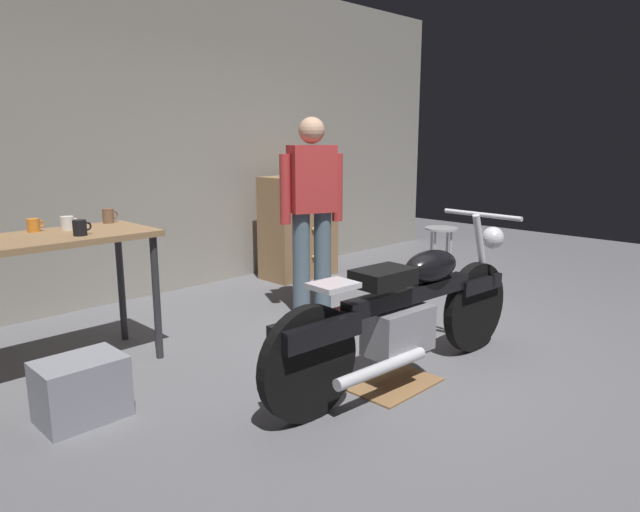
{
  "coord_description": "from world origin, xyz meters",
  "views": [
    {
      "loc": [
        -2.93,
        -2.17,
        1.5
      ],
      "look_at": [
        -0.06,
        0.7,
        0.65
      ],
      "focal_mm": 31.75,
      "sensor_mm": 36.0,
      "label": 1
    }
  ],
  "objects_px": {
    "shop_stool": "(441,242)",
    "mug_orange_travel": "(34,225)",
    "motorcycle": "(406,311)",
    "wooden_dresser": "(299,227)",
    "mug_black_matte": "(80,228)",
    "storage_bin": "(81,389)",
    "mug_brown_stoneware": "(108,216)",
    "person_standing": "(312,207)",
    "mug_white_ceramic": "(68,223)"
  },
  "relations": [
    {
      "from": "mug_orange_travel",
      "to": "wooden_dresser",
      "type": "bearing_deg",
      "value": 11.42
    },
    {
      "from": "mug_white_ceramic",
      "to": "mug_brown_stoneware",
      "type": "bearing_deg",
      "value": 17.56
    },
    {
      "from": "person_standing",
      "to": "mug_white_ceramic",
      "type": "relative_size",
      "value": 14.31
    },
    {
      "from": "shop_stool",
      "to": "mug_brown_stoneware",
      "type": "height_order",
      "value": "mug_brown_stoneware"
    },
    {
      "from": "mug_brown_stoneware",
      "to": "motorcycle",
      "type": "bearing_deg",
      "value": -62.96
    },
    {
      "from": "motorcycle",
      "to": "storage_bin",
      "type": "bearing_deg",
      "value": 154.26
    },
    {
      "from": "mug_black_matte",
      "to": "mug_brown_stoneware",
      "type": "xyz_separation_m",
      "value": [
        0.36,
        0.39,
        0.0
      ]
    },
    {
      "from": "motorcycle",
      "to": "wooden_dresser",
      "type": "distance_m",
      "value": 2.84
    },
    {
      "from": "storage_bin",
      "to": "mug_black_matte",
      "type": "relative_size",
      "value": 3.77
    },
    {
      "from": "storage_bin",
      "to": "mug_black_matte",
      "type": "distance_m",
      "value": 1.04
    },
    {
      "from": "storage_bin",
      "to": "mug_brown_stoneware",
      "type": "height_order",
      "value": "mug_brown_stoneware"
    },
    {
      "from": "storage_bin",
      "to": "shop_stool",
      "type": "bearing_deg",
      "value": 1.59
    },
    {
      "from": "person_standing",
      "to": "wooden_dresser",
      "type": "xyz_separation_m",
      "value": [
        0.8,
        1.03,
        -0.38
      ]
    },
    {
      "from": "wooden_dresser",
      "to": "mug_white_ceramic",
      "type": "xyz_separation_m",
      "value": [
        -2.7,
        -0.66,
        0.4
      ]
    },
    {
      "from": "shop_stool",
      "to": "mug_orange_travel",
      "type": "xyz_separation_m",
      "value": [
        -3.45,
        0.86,
        0.44
      ]
    },
    {
      "from": "mug_black_matte",
      "to": "mug_brown_stoneware",
      "type": "distance_m",
      "value": 0.53
    },
    {
      "from": "shop_stool",
      "to": "storage_bin",
      "type": "distance_m",
      "value": 3.63
    },
    {
      "from": "wooden_dresser",
      "to": "mug_black_matte",
      "type": "height_order",
      "value": "wooden_dresser"
    },
    {
      "from": "shop_stool",
      "to": "storage_bin",
      "type": "bearing_deg",
      "value": -178.41
    },
    {
      "from": "mug_black_matte",
      "to": "mug_brown_stoneware",
      "type": "bearing_deg",
      "value": 46.82
    },
    {
      "from": "mug_white_ceramic",
      "to": "mug_brown_stoneware",
      "type": "relative_size",
      "value": 1.03
    },
    {
      "from": "mug_black_matte",
      "to": "mug_orange_travel",
      "type": "bearing_deg",
      "value": 113.16
    },
    {
      "from": "wooden_dresser",
      "to": "mug_orange_travel",
      "type": "height_order",
      "value": "wooden_dresser"
    },
    {
      "from": "mug_white_ceramic",
      "to": "mug_orange_travel",
      "type": "bearing_deg",
      "value": 157.84
    },
    {
      "from": "shop_stool",
      "to": "mug_black_matte",
      "type": "distance_m",
      "value": 3.37
    },
    {
      "from": "mug_brown_stoneware",
      "to": "mug_white_ceramic",
      "type": "bearing_deg",
      "value": -162.44
    },
    {
      "from": "storage_bin",
      "to": "mug_white_ceramic",
      "type": "height_order",
      "value": "mug_white_ceramic"
    },
    {
      "from": "person_standing",
      "to": "mug_white_ceramic",
      "type": "height_order",
      "value": "person_standing"
    },
    {
      "from": "storage_bin",
      "to": "mug_orange_travel",
      "type": "bearing_deg",
      "value": 80.63
    },
    {
      "from": "shop_stool",
      "to": "mug_white_ceramic",
      "type": "height_order",
      "value": "mug_white_ceramic"
    },
    {
      "from": "wooden_dresser",
      "to": "mug_orange_travel",
      "type": "relative_size",
      "value": 10.21
    },
    {
      "from": "motorcycle",
      "to": "storage_bin",
      "type": "xyz_separation_m",
      "value": [
        -1.66,
        0.93,
        -0.28
      ]
    },
    {
      "from": "wooden_dresser",
      "to": "storage_bin",
      "type": "height_order",
      "value": "wooden_dresser"
    },
    {
      "from": "shop_stool",
      "to": "wooden_dresser",
      "type": "distance_m",
      "value": 1.56
    },
    {
      "from": "shop_stool",
      "to": "storage_bin",
      "type": "xyz_separation_m",
      "value": [
        -3.61,
        -0.1,
        -0.33
      ]
    },
    {
      "from": "storage_bin",
      "to": "mug_brown_stoneware",
      "type": "xyz_separation_m",
      "value": [
        0.68,
        0.99,
        0.78
      ]
    },
    {
      "from": "mug_black_matte",
      "to": "mug_brown_stoneware",
      "type": "relative_size",
      "value": 1.03
    },
    {
      "from": "person_standing",
      "to": "mug_black_matte",
      "type": "relative_size",
      "value": 14.3
    },
    {
      "from": "motorcycle",
      "to": "wooden_dresser",
      "type": "height_order",
      "value": "wooden_dresser"
    },
    {
      "from": "wooden_dresser",
      "to": "motorcycle",
      "type": "bearing_deg",
      "value": -119.31
    },
    {
      "from": "wooden_dresser",
      "to": "mug_black_matte",
      "type": "distance_m",
      "value": 2.92
    },
    {
      "from": "mug_brown_stoneware",
      "to": "person_standing",
      "type": "bearing_deg",
      "value": -16.79
    },
    {
      "from": "motorcycle",
      "to": "mug_black_matte",
      "type": "xyz_separation_m",
      "value": [
        -1.34,
        1.53,
        0.5
      ]
    },
    {
      "from": "storage_bin",
      "to": "mug_brown_stoneware",
      "type": "relative_size",
      "value": 3.89
    },
    {
      "from": "motorcycle",
      "to": "shop_stool",
      "type": "height_order",
      "value": "motorcycle"
    },
    {
      "from": "wooden_dresser",
      "to": "mug_orange_travel",
      "type": "bearing_deg",
      "value": -168.58
    },
    {
      "from": "shop_stool",
      "to": "mug_white_ceramic",
      "type": "relative_size",
      "value": 5.48
    },
    {
      "from": "shop_stool",
      "to": "mug_black_matte",
      "type": "relative_size",
      "value": 5.48
    },
    {
      "from": "storage_bin",
      "to": "mug_white_ceramic",
      "type": "distance_m",
      "value": 1.23
    },
    {
      "from": "person_standing",
      "to": "wooden_dresser",
      "type": "bearing_deg",
      "value": -106.29
    }
  ]
}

